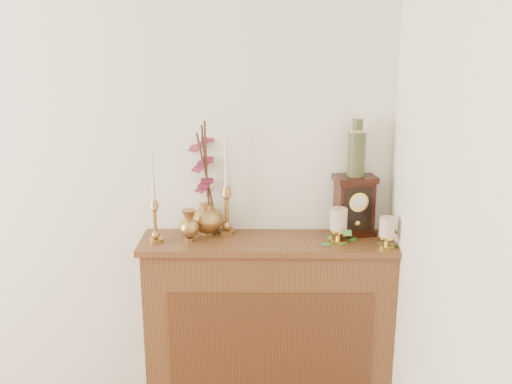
{
  "coord_description": "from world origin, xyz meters",
  "views": [
    {
      "loc": [
        1.37,
        -0.61,
        1.93
      ],
      "look_at": [
        1.34,
        2.05,
        1.18
      ],
      "focal_mm": 42.0,
      "sensor_mm": 36.0,
      "label": 1
    }
  ],
  "objects_px": {
    "bud_vase": "(189,226)",
    "ceramic_vase": "(357,151)",
    "candlestick_left": "(155,214)",
    "candlestick_center": "(227,202)",
    "mantel_clock": "(354,206)",
    "ginger_jar": "(204,181)"
  },
  "relations": [
    {
      "from": "candlestick_center",
      "to": "bud_vase",
      "type": "height_order",
      "value": "candlestick_center"
    },
    {
      "from": "candlestick_center",
      "to": "bud_vase",
      "type": "relative_size",
      "value": 3.23
    },
    {
      "from": "candlestick_center",
      "to": "ceramic_vase",
      "type": "xyz_separation_m",
      "value": [
        0.62,
        0.01,
        0.25
      ]
    },
    {
      "from": "candlestick_center",
      "to": "bud_vase",
      "type": "xyz_separation_m",
      "value": [
        -0.17,
        -0.1,
        -0.09
      ]
    },
    {
      "from": "bud_vase",
      "to": "mantel_clock",
      "type": "xyz_separation_m",
      "value": [
        0.8,
        0.11,
        0.07
      ]
    },
    {
      "from": "candlestick_left",
      "to": "bud_vase",
      "type": "bearing_deg",
      "value": 5.97
    },
    {
      "from": "candlestick_center",
      "to": "mantel_clock",
      "type": "bearing_deg",
      "value": 0.48
    },
    {
      "from": "mantel_clock",
      "to": "bud_vase",
      "type": "bearing_deg",
      "value": 177.42
    },
    {
      "from": "candlestick_left",
      "to": "candlestick_center",
      "type": "relative_size",
      "value": 0.85
    },
    {
      "from": "bud_vase",
      "to": "mantel_clock",
      "type": "height_order",
      "value": "mantel_clock"
    },
    {
      "from": "bud_vase",
      "to": "ceramic_vase",
      "type": "height_order",
      "value": "ceramic_vase"
    },
    {
      "from": "ginger_jar",
      "to": "ceramic_vase",
      "type": "bearing_deg",
      "value": -2.5
    },
    {
      "from": "candlestick_left",
      "to": "candlestick_center",
      "type": "distance_m",
      "value": 0.35
    },
    {
      "from": "candlestick_center",
      "to": "ceramic_vase",
      "type": "height_order",
      "value": "ceramic_vase"
    },
    {
      "from": "candlestick_left",
      "to": "ceramic_vase",
      "type": "xyz_separation_m",
      "value": [
        0.95,
        0.13,
        0.28
      ]
    },
    {
      "from": "bud_vase",
      "to": "ceramic_vase",
      "type": "relative_size",
      "value": 0.56
    },
    {
      "from": "bud_vase",
      "to": "mantel_clock",
      "type": "distance_m",
      "value": 0.81
    },
    {
      "from": "candlestick_left",
      "to": "mantel_clock",
      "type": "height_order",
      "value": "candlestick_left"
    },
    {
      "from": "bud_vase",
      "to": "mantel_clock",
      "type": "relative_size",
      "value": 0.52
    },
    {
      "from": "candlestick_left",
      "to": "mantel_clock",
      "type": "distance_m",
      "value": 0.96
    },
    {
      "from": "ginger_jar",
      "to": "candlestick_left",
      "type": "bearing_deg",
      "value": -144.43
    },
    {
      "from": "bud_vase",
      "to": "ginger_jar",
      "type": "distance_m",
      "value": 0.24
    }
  ]
}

